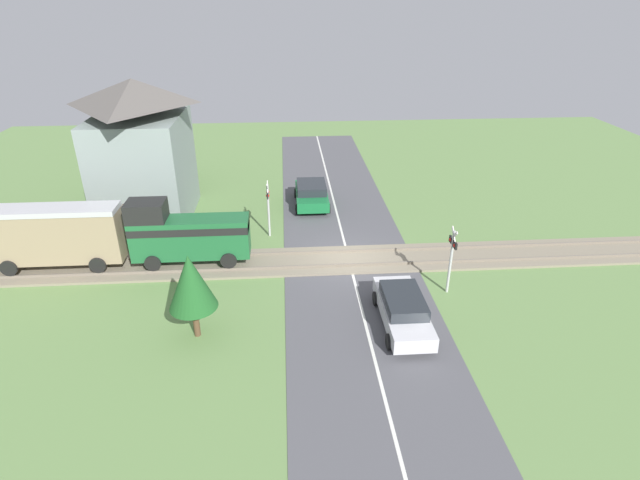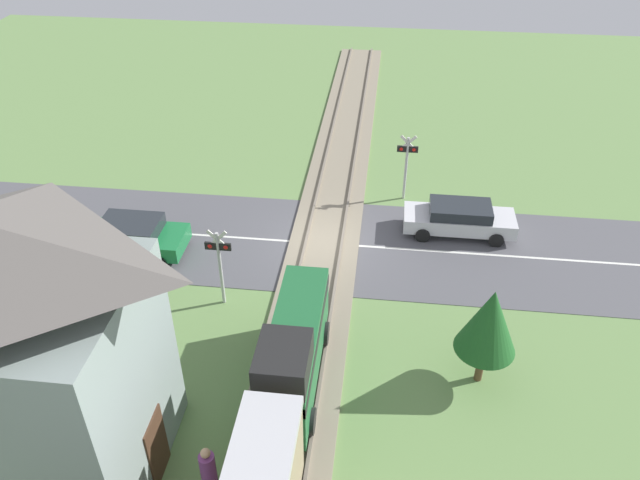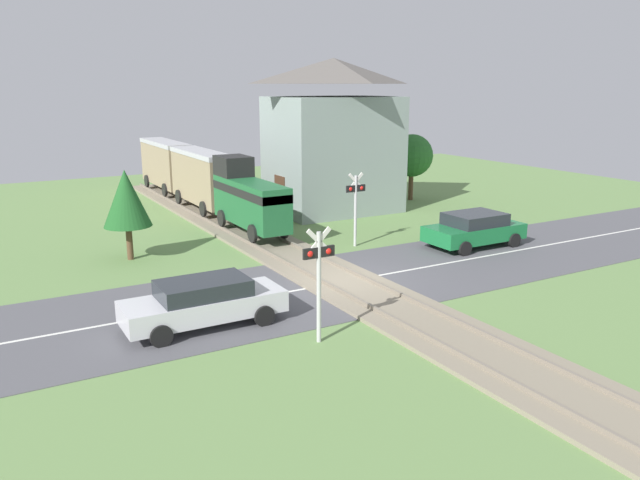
{
  "view_description": "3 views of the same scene",
  "coord_description": "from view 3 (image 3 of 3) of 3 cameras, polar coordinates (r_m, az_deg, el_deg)",
  "views": [
    {
      "loc": [
        -21.5,
        2.99,
        11.88
      ],
      "look_at": [
        0.0,
        1.44,
        1.2
      ],
      "focal_mm": 28.0,
      "sensor_mm": 36.0,
      "label": 1
    },
    {
      "loc": [
        -2.24,
        20.38,
        14.59
      ],
      "look_at": [
        0.0,
        1.44,
        1.2
      ],
      "focal_mm": 35.0,
      "sensor_mm": 36.0,
      "label": 2
    },
    {
      "loc": [
        -10.73,
        -17.26,
        6.6
      ],
      "look_at": [
        0.0,
        1.44,
        1.2
      ],
      "focal_mm": 35.0,
      "sensor_mm": 36.0,
      "label": 3
    }
  ],
  "objects": [
    {
      "name": "crossing_signal_east_approach",
      "position": [
        25.78,
        3.27,
        3.72
      ],
      "size": [
        0.9,
        0.18,
        3.09
      ],
      "color": "#B7B7B7",
      "rests_on": "ground_plane"
    },
    {
      "name": "car_far_side",
      "position": [
        26.7,
        13.92,
        1.0
      ],
      "size": [
        4.19,
        2.08,
        1.43
      ],
      "color": "#197038",
      "rests_on": "ground_plane"
    },
    {
      "name": "station_building",
      "position": [
        33.01,
        1.21,
        9.26
      ],
      "size": [
        6.76,
        5.03,
        7.9
      ],
      "color": "gray",
      "rests_on": "ground_plane"
    },
    {
      "name": "crossing_signal_west_approach",
      "position": [
        15.99,
        -0.11,
        -2.73
      ],
      "size": [
        0.9,
        0.18,
        3.09
      ],
      "color": "#B7B7B7",
      "rests_on": "ground_plane"
    },
    {
      "name": "tree_roadside_hedge",
      "position": [
        24.78,
        -17.3,
        3.64
      ],
      "size": [
        1.81,
        1.81,
        3.5
      ],
      "color": "brown",
      "rests_on": "ground_plane"
    },
    {
      "name": "tree_by_station",
      "position": [
        36.74,
        8.39,
        7.63
      ],
      "size": [
        2.45,
        2.45,
        3.82
      ],
      "color": "brown",
      "rests_on": "ground_plane"
    },
    {
      "name": "pedestrian_by_station",
      "position": [
        31.67,
        -6.26,
        3.33
      ],
      "size": [
        0.41,
        0.41,
        1.65
      ],
      "color": "#7F3D84",
      "rests_on": "ground_plane"
    },
    {
      "name": "car_near_crossing",
      "position": [
        17.7,
        -10.57,
        -5.57
      ],
      "size": [
        4.48,
        1.79,
        1.36
      ],
      "color": "silver",
      "rests_on": "ground_plane"
    },
    {
      "name": "road_surface",
      "position": [
        21.37,
        1.93,
        -3.91
      ],
      "size": [
        48.0,
        6.4,
        0.02
      ],
      "color": "#515156",
      "rests_on": "ground_plane"
    },
    {
      "name": "ground_plane",
      "position": [
        21.37,
        1.93,
        -3.94
      ],
      "size": [
        60.0,
        60.0,
        0.0
      ],
      "primitive_type": "plane",
      "color": "#66894C"
    },
    {
      "name": "track_bed",
      "position": [
        21.35,
        1.93,
        -3.77
      ],
      "size": [
        2.8,
        48.0,
        0.24
      ],
      "color": "gray",
      "rests_on": "ground_plane"
    },
    {
      "name": "train",
      "position": [
        33.66,
        -11.01,
        5.75
      ],
      "size": [
        1.58,
        18.65,
        3.18
      ],
      "color": "#1E6033",
      "rests_on": "track_bed"
    }
  ]
}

